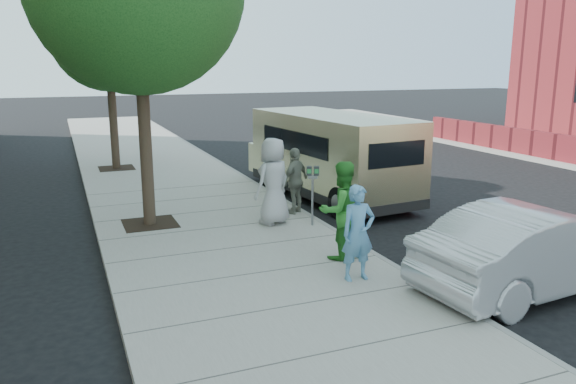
# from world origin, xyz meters

# --- Properties ---
(ground) EXTENTS (120.00, 120.00, 0.00)m
(ground) POSITION_xyz_m (0.00, 0.00, 0.00)
(ground) COLOR black
(ground) RESTS_ON ground
(sidewalk) EXTENTS (5.00, 60.00, 0.15)m
(sidewalk) POSITION_xyz_m (-1.00, 0.00, 0.07)
(sidewalk) COLOR gray
(sidewalk) RESTS_ON ground
(curb_face) EXTENTS (0.12, 60.00, 0.16)m
(curb_face) POSITION_xyz_m (1.44, 0.00, 0.07)
(curb_face) COLOR gray
(curb_face) RESTS_ON ground
(tree_far) EXTENTS (3.92, 3.80, 6.49)m
(tree_far) POSITION_xyz_m (-2.25, 10.00, 4.88)
(tree_far) COLOR black
(tree_far) RESTS_ON sidewalk
(parking_meter) EXTENTS (0.30, 0.20, 1.37)m
(parking_meter) POSITION_xyz_m (1.13, 0.87, 1.14)
(parking_meter) COLOR gray
(parking_meter) RESTS_ON sidewalk
(van) EXTENTS (2.72, 6.59, 2.39)m
(van) POSITION_xyz_m (2.96, 3.77, 1.26)
(van) COLOR #C0BB89
(van) RESTS_ON ground
(sedan) EXTENTS (4.63, 2.00, 1.48)m
(sedan) POSITION_xyz_m (3.20, -3.66, 0.74)
(sedan) COLOR #B7B8BF
(sedan) RESTS_ON ground
(person_officer) EXTENTS (0.61, 0.41, 1.65)m
(person_officer) POSITION_xyz_m (0.47, -2.41, 0.97)
(person_officer) COLOR #5A95BF
(person_officer) RESTS_ON sidewalk
(person_green_shirt) EXTENTS (0.94, 0.75, 1.87)m
(person_green_shirt) POSITION_xyz_m (0.70, -1.35, 1.08)
(person_green_shirt) COLOR #328F2E
(person_green_shirt) RESTS_ON sidewalk
(person_gray_shirt) EXTENTS (1.15, 0.99, 1.99)m
(person_gray_shirt) POSITION_xyz_m (0.36, 1.34, 1.15)
(person_gray_shirt) COLOR #AFAFB2
(person_gray_shirt) RESTS_ON sidewalk
(person_striped_polo) EXTENTS (1.01, 0.85, 1.63)m
(person_striped_polo) POSITION_xyz_m (1.20, 2.03, 0.96)
(person_striped_polo) COLOR gray
(person_striped_polo) RESTS_ON sidewalk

